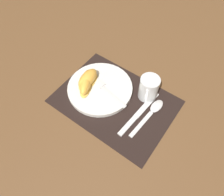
% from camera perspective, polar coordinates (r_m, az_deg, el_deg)
% --- Properties ---
extents(ground_plane, '(3.00, 3.00, 0.00)m').
position_cam_1_polar(ground_plane, '(0.80, 0.78, -0.90)').
color(ground_plane, brown).
extents(placemat, '(0.42, 0.30, 0.00)m').
position_cam_1_polar(placemat, '(0.80, 0.78, -0.83)').
color(placemat, black).
rests_on(placemat, ground_plane).
extents(plate, '(0.24, 0.24, 0.02)m').
position_cam_1_polar(plate, '(0.82, -3.14, 2.56)').
color(plate, white).
rests_on(plate, placemat).
extents(juice_glass, '(0.07, 0.07, 0.09)m').
position_cam_1_polar(juice_glass, '(0.79, 9.51, 2.35)').
color(juice_glass, silver).
rests_on(juice_glass, placemat).
extents(knife, '(0.03, 0.22, 0.01)m').
position_cam_1_polar(knife, '(0.77, 6.88, -4.19)').
color(knife, silver).
rests_on(knife, placemat).
extents(spoon, '(0.04, 0.19, 0.01)m').
position_cam_1_polar(spoon, '(0.78, 10.57, -3.29)').
color(spoon, silver).
rests_on(spoon, placemat).
extents(fork, '(0.19, 0.05, 0.00)m').
position_cam_1_polar(fork, '(0.81, -2.05, 2.69)').
color(fork, silver).
rests_on(fork, plate).
extents(citrus_wedge_0, '(0.06, 0.10, 0.05)m').
position_cam_1_polar(citrus_wedge_0, '(0.81, -6.26, 5.04)').
color(citrus_wedge_0, '#F7C656').
rests_on(citrus_wedge_0, plate).
extents(citrus_wedge_1, '(0.09, 0.12, 0.04)m').
position_cam_1_polar(citrus_wedge_1, '(0.81, -6.82, 4.01)').
color(citrus_wedge_1, '#F7C656').
rests_on(citrus_wedge_1, plate).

